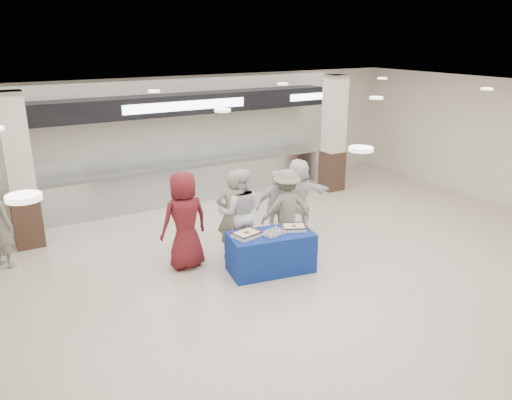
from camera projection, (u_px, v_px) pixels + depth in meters
ground at (301, 281)px, 8.99m from camera, size 14.00×14.00×0.00m
serving_line at (184, 158)px, 13.06m from camera, size 8.70×0.85×2.80m
column_left at (20, 175)px, 10.05m from camera, size 0.55×0.55×3.20m
column_right at (334, 136)px, 13.86m from camera, size 0.55×0.55×3.20m
display_table at (271, 252)px, 9.27m from camera, size 1.66×1.04×0.75m
sheet_cake_left at (247, 234)px, 9.01m from camera, size 0.54×0.46×0.10m
sheet_cake_right at (294, 227)px, 9.33m from camera, size 0.54×0.49×0.09m
cupcake_tray at (273, 233)px, 9.11m from camera, size 0.44×0.37×0.06m
civilian_maroon at (184, 220)px, 9.27m from camera, size 0.96×0.66×1.88m
soldier_a at (233, 215)px, 9.71m from camera, size 0.76×0.64×1.77m
chef_tall at (239, 213)px, 9.78m from camera, size 1.07×0.97×1.79m
chef_short at (276, 205)px, 10.61m from camera, size 0.95×0.54×1.53m
soldier_b at (286, 208)px, 10.29m from camera, size 1.16×0.82×1.64m
civilian_white at (298, 196)px, 11.02m from camera, size 1.63×0.93×1.68m
soldier_bg at (0, 226)px, 9.34m from camera, size 0.66×0.71×1.64m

